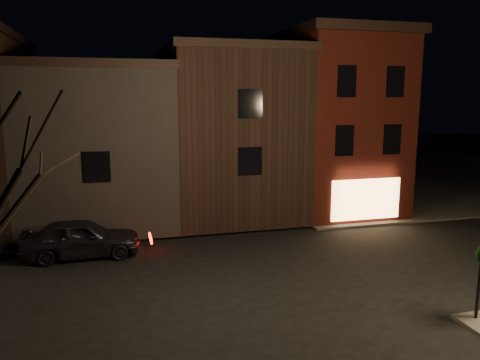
# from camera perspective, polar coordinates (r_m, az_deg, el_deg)

# --- Properties ---
(ground) EXTENTS (120.00, 120.00, 0.00)m
(ground) POSITION_cam_1_polar(r_m,az_deg,el_deg) (18.52, 1.47, -11.58)
(ground) COLOR black
(ground) RESTS_ON ground
(sidewalk_far_right) EXTENTS (30.00, 30.00, 0.12)m
(sidewalk_far_right) POSITION_cam_1_polar(r_m,az_deg,el_deg) (44.71, 19.02, 0.80)
(sidewalk_far_right) COLOR #2D2B28
(sidewalk_far_right) RESTS_ON ground
(corner_building) EXTENTS (6.50, 8.50, 10.50)m
(corner_building) POSITION_cam_1_polar(r_m,az_deg,el_deg) (29.05, 11.45, 7.04)
(corner_building) COLOR #46120C
(corner_building) RESTS_ON ground
(row_building_a) EXTENTS (7.30, 10.30, 9.40)m
(row_building_a) POSITION_cam_1_polar(r_m,az_deg,el_deg) (27.82, -1.70, 5.94)
(row_building_a) COLOR black
(row_building_a) RESTS_ON ground
(row_building_b) EXTENTS (7.80, 10.30, 8.40)m
(row_building_b) POSITION_cam_1_polar(r_m,az_deg,el_deg) (27.12, -16.81, 4.35)
(row_building_b) COLOR black
(row_building_b) RESTS_ON ground
(parked_car_a) EXTENTS (4.98, 2.09, 1.68)m
(parked_car_a) POSITION_cam_1_polar(r_m,az_deg,el_deg) (21.43, -18.80, -6.72)
(parked_car_a) COLOR black
(parked_car_a) RESTS_ON ground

